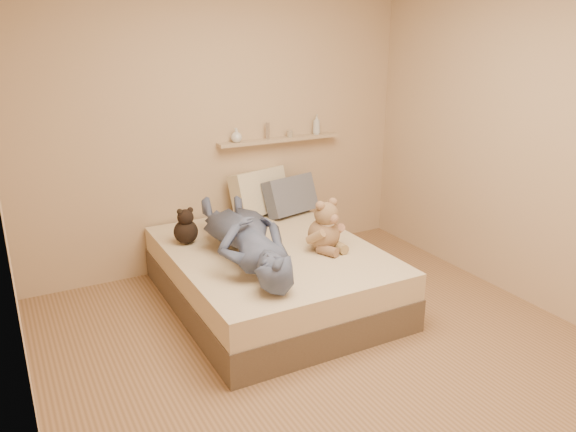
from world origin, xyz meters
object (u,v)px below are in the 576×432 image
game_console (274,262)px  teddy_bear (325,229)px  wall_shelf (280,140)px  person (245,236)px  bed (271,275)px  pillow_cream (260,192)px  pillow_grey (291,196)px  dark_plush (186,228)px

game_console → teddy_bear: size_ratio=0.38×
wall_shelf → person: bearing=-128.8°
bed → wall_shelf: 1.38m
pillow_cream → wall_shelf: 0.52m
game_console → wall_shelf: size_ratio=0.13×
pillow_grey → game_console: bearing=-122.9°
bed → game_console: 0.68m
person → wall_shelf: bearing=-121.1°
pillow_grey → wall_shelf: bearing=89.2°
bed → person: bearing=-160.2°
dark_plush → person: size_ratio=0.20×
game_console → pillow_grey: size_ratio=0.31×
game_console → pillow_cream: (0.54, 1.36, 0.06)m
bed → person: 0.49m
dark_plush → pillow_grey: pillow_grey is taller
bed → dark_plush: 0.77m
teddy_bear → person: 0.62m
dark_plush → wall_shelf: size_ratio=0.25×
pillow_cream → wall_shelf: size_ratio=0.46×
pillow_grey → wall_shelf: 0.53m
bed → pillow_cream: bearing=70.1°
game_console → teddy_bear: 0.67m
pillow_cream → person: pillow_cream is taller
teddy_bear → wall_shelf: wall_shelf is taller
bed → dark_plush: dark_plush is taller
dark_plush → person: person is taller
teddy_bear → wall_shelf: 1.25m
pillow_cream → wall_shelf: (0.25, 0.08, 0.45)m
pillow_grey → person: bearing=-135.7°
teddy_bear → dark_plush: bearing=144.4°
game_console → pillow_grey: bearing=57.1°
pillow_cream → person: 1.07m
dark_plush → pillow_grey: bearing=14.0°
teddy_bear → person: bearing=167.7°
game_console → pillow_grey: pillow_grey is taller
dark_plush → teddy_bear: bearing=-35.6°
teddy_bear → wall_shelf: (0.19, 1.13, 0.48)m
teddy_bear → wall_shelf: size_ratio=0.34×
dark_plush → wall_shelf: 1.31m
bed → pillow_cream: 0.98m
dark_plush → pillow_grey: size_ratio=0.59×
pillow_grey → pillow_cream: bearing=150.5°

